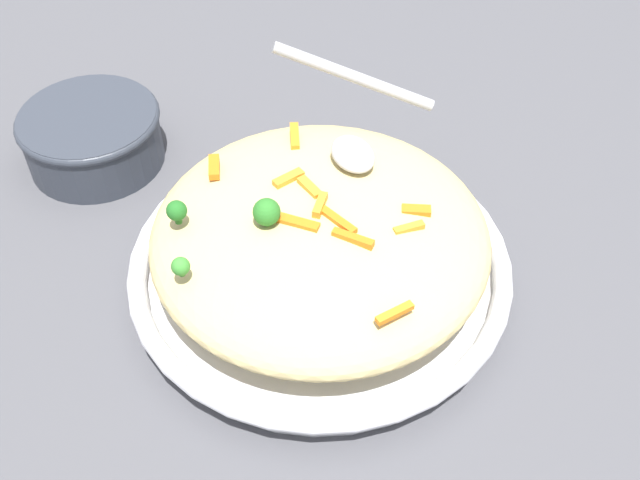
# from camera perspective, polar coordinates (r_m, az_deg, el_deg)

# --- Properties ---
(ground_plane) EXTENTS (2.40, 2.40, 0.00)m
(ground_plane) POSITION_cam_1_polar(r_m,az_deg,el_deg) (0.77, -0.00, -3.29)
(ground_plane) COLOR #4C4C51
(serving_bowl) EXTENTS (0.38, 0.38, 0.04)m
(serving_bowl) POSITION_cam_1_polar(r_m,az_deg,el_deg) (0.75, -0.00, -2.16)
(serving_bowl) COLOR silver
(serving_bowl) RESTS_ON ground_plane
(pasta_mound) EXTENTS (0.32, 0.32, 0.07)m
(pasta_mound) POSITION_cam_1_polar(r_m,az_deg,el_deg) (0.72, -0.00, 0.36)
(pasta_mound) COLOR #D1BA7A
(pasta_mound) RESTS_ON serving_bowl
(carrot_piece_0) EXTENTS (0.03, 0.02, 0.01)m
(carrot_piece_0) POSITION_cam_1_polar(r_m,az_deg,el_deg) (0.69, 0.04, 2.46)
(carrot_piece_0) COLOR orange
(carrot_piece_0) RESTS_ON pasta_mound
(carrot_piece_1) EXTENTS (0.01, 0.03, 0.01)m
(carrot_piece_1) POSITION_cam_1_polar(r_m,az_deg,el_deg) (0.68, 6.71, 0.89)
(carrot_piece_1) COLOR orange
(carrot_piece_1) RESTS_ON pasta_mound
(carrot_piece_2) EXTENTS (0.03, 0.03, 0.01)m
(carrot_piece_2) POSITION_cam_1_polar(r_m,az_deg,el_deg) (0.66, 2.49, 0.10)
(carrot_piece_2) COLOR orange
(carrot_piece_2) RESTS_ON pasta_mound
(carrot_piece_3) EXTENTS (0.03, 0.02, 0.01)m
(carrot_piece_3) POSITION_cam_1_polar(r_m,az_deg,el_deg) (0.71, -1.16, 3.84)
(carrot_piece_3) COLOR orange
(carrot_piece_3) RESTS_ON pasta_mound
(carrot_piece_4) EXTENTS (0.04, 0.02, 0.01)m
(carrot_piece_4) POSITION_cam_1_polar(r_m,az_deg,el_deg) (0.78, -1.92, 7.83)
(carrot_piece_4) COLOR orange
(carrot_piece_4) RESTS_ON pasta_mound
(carrot_piece_5) EXTENTS (0.03, 0.02, 0.01)m
(carrot_piece_5) POSITION_cam_1_polar(r_m,az_deg,el_deg) (0.75, -7.99, 5.47)
(carrot_piece_5) COLOR orange
(carrot_piece_5) RESTS_ON pasta_mound
(carrot_piece_6) EXTENTS (0.03, 0.04, 0.01)m
(carrot_piece_6) POSITION_cam_1_polar(r_m,az_deg,el_deg) (0.68, -1.69, 1.27)
(carrot_piece_6) COLOR orange
(carrot_piece_6) RESTS_ON pasta_mound
(carrot_piece_7) EXTENTS (0.02, 0.03, 0.01)m
(carrot_piece_7) POSITION_cam_1_polar(r_m,az_deg,el_deg) (0.70, 7.27, 2.23)
(carrot_piece_7) COLOR orange
(carrot_piece_7) RESTS_ON pasta_mound
(carrot_piece_8) EXTENTS (0.04, 0.02, 0.01)m
(carrot_piece_8) POSITION_cam_1_polar(r_m,az_deg,el_deg) (0.68, 1.34, 1.44)
(carrot_piece_8) COLOR orange
(carrot_piece_8) RESTS_ON pasta_mound
(carrot_piece_9) EXTENTS (0.01, 0.04, 0.01)m
(carrot_piece_9) POSITION_cam_1_polar(r_m,az_deg,el_deg) (0.62, 5.65, -5.49)
(carrot_piece_9) COLOR orange
(carrot_piece_9) RESTS_ON pasta_mound
(carrot_piece_10) EXTENTS (0.02, 0.03, 0.01)m
(carrot_piece_10) POSITION_cam_1_polar(r_m,az_deg,el_deg) (0.72, -2.39, 4.66)
(carrot_piece_10) COLOR orange
(carrot_piece_10) RESTS_ON pasta_mound
(broccoli_floret_0) EXTENTS (0.03, 0.03, 0.03)m
(broccoli_floret_0) POSITION_cam_1_polar(r_m,az_deg,el_deg) (0.67, -3.92, 1.83)
(broccoli_floret_0) COLOR #296820
(broccoli_floret_0) RESTS_ON pasta_mound
(broccoli_floret_1) EXTENTS (0.02, 0.02, 0.02)m
(broccoli_floret_1) POSITION_cam_1_polar(r_m,az_deg,el_deg) (0.65, -10.46, -1.98)
(broccoli_floret_1) COLOR #377928
(broccoli_floret_1) RESTS_ON pasta_mound
(broccoli_floret_2) EXTENTS (0.02, 0.02, 0.02)m
(broccoli_floret_2) POSITION_cam_1_polar(r_m,az_deg,el_deg) (0.69, -10.75, 2.16)
(broccoli_floret_2) COLOR #205B1C
(broccoli_floret_2) RESTS_ON pasta_mound
(serving_spoon) EXTENTS (0.14, 0.16, 0.08)m
(serving_spoon) POSITION_cam_1_polar(r_m,az_deg,el_deg) (0.75, 2.56, 8.76)
(serving_spoon) COLOR #B7B7BC
(serving_spoon) RESTS_ON pasta_mound
(companion_bowl) EXTENTS (0.16, 0.16, 0.07)m
(companion_bowl) POSITION_cam_1_polar(r_m,az_deg,el_deg) (0.92, -16.81, 7.63)
(companion_bowl) COLOR #333842
(companion_bowl) RESTS_ON ground_plane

